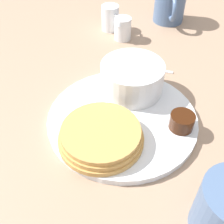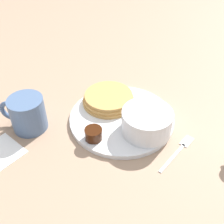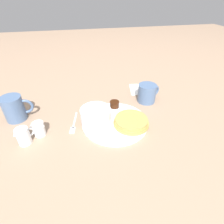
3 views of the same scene
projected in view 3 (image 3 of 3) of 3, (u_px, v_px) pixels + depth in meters
The scene contains 12 objects.
ground_plane at pixel (115, 123), 0.72m from camera, with size 4.00×4.00×0.00m, color #9E7F66.
plate at pixel (115, 122), 0.71m from camera, with size 0.27×0.27×0.01m.
pancake_stack at pixel (131, 121), 0.68m from camera, with size 0.14×0.14×0.03m.
bowl at pixel (96, 115), 0.69m from camera, with size 0.12×0.12×0.06m.
syrup_cup at pixel (115, 104), 0.78m from camera, with size 0.04×0.04×0.03m.
butter_ramekin at pixel (90, 115), 0.71m from camera, with size 0.04×0.04×0.04m.
coffee_mug at pixel (147, 93), 0.83m from camera, with size 0.09×0.12×0.09m.
creamer_pitcher_near at pixel (39, 129), 0.64m from camera, with size 0.04×0.06×0.06m.
creamer_pitcher_far at pixel (23, 136), 0.61m from camera, with size 0.05×0.06×0.07m.
fork at pixel (74, 125), 0.70m from camera, with size 0.14×0.04×0.00m.
napkin at pixel (139, 89), 0.95m from camera, with size 0.14×0.11×0.00m.
second_mug at pixel (15, 108), 0.71m from camera, with size 0.08×0.12×0.10m.
Camera 3 is at (-0.54, 0.13, 0.45)m, focal length 28.00 mm.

